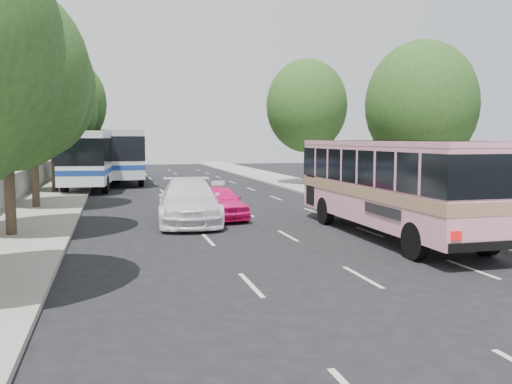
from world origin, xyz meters
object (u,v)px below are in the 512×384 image
object	(u,v)px
tour_coach_front	(94,154)
white_pickup	(189,202)
tour_coach_rear	(119,151)
pink_taxi	(218,202)
pink_bus	(391,177)

from	to	relation	value
tour_coach_front	white_pickup	bearing A→B (deg)	-71.00
tour_coach_rear	pink_taxi	bearing A→B (deg)	-81.57
white_pickup	tour_coach_rear	size ratio (longest dim) A/B	0.44
white_pickup	tour_coach_front	xyz separation A→B (m)	(-4.30, 17.95, 1.49)
pink_bus	tour_coach_rear	distance (m)	29.22
pink_bus	tour_coach_rear	bearing A→B (deg)	108.05
pink_bus	tour_coach_rear	xyz separation A→B (m)	(-9.00, 27.79, 0.35)
pink_taxi	tour_coach_rear	bearing A→B (deg)	92.84
pink_taxi	white_pickup	world-z (taller)	white_pickup
pink_bus	tour_coach_rear	world-z (taller)	tour_coach_rear
white_pickup	tour_coach_rear	world-z (taller)	tour_coach_rear
pink_bus	white_pickup	distance (m)	8.30
tour_coach_front	tour_coach_rear	size ratio (longest dim) A/B	0.97
tour_coach_rear	tour_coach_front	bearing A→B (deg)	-112.02
pink_taxi	tour_coach_rear	world-z (taller)	tour_coach_rear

